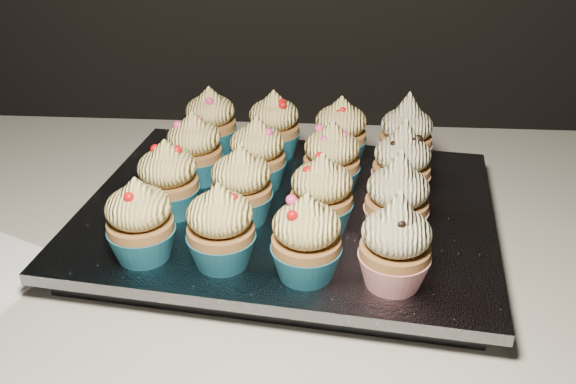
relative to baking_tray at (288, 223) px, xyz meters
name	(u,v)px	position (x,y,z in m)	size (l,w,h in m)	color
worktop	(191,241)	(-0.11, 0.00, -0.03)	(2.44, 0.64, 0.04)	beige
baking_tray	(288,223)	(0.00, 0.00, 0.00)	(0.40, 0.30, 0.02)	black
foil_lining	(288,210)	(0.00, 0.00, 0.02)	(0.43, 0.34, 0.01)	silver
cupcake_0	(140,222)	(-0.13, -0.10, 0.06)	(0.06, 0.06, 0.08)	#1B6882
cupcake_1	(221,228)	(-0.05, -0.11, 0.06)	(0.06, 0.06, 0.08)	#1B6882
cupcake_2	(306,240)	(0.02, -0.12, 0.06)	(0.06, 0.06, 0.08)	#1B6882
cupcake_3	(395,245)	(0.10, -0.13, 0.06)	(0.06, 0.06, 0.10)	red
cupcake_4	(168,181)	(-0.12, -0.02, 0.06)	(0.06, 0.06, 0.08)	#1B6882
cupcake_5	(242,187)	(-0.04, -0.03, 0.06)	(0.06, 0.06, 0.08)	#1B6882
cupcake_6	(321,196)	(0.04, -0.04, 0.06)	(0.06, 0.06, 0.08)	#1B6882
cupcake_7	(397,200)	(0.11, -0.05, 0.06)	(0.06, 0.06, 0.10)	red
cupcake_8	(195,150)	(-0.11, 0.05, 0.06)	(0.06, 0.06, 0.08)	#1B6882
cupcake_9	(258,155)	(-0.04, 0.04, 0.06)	(0.06, 0.06, 0.08)	#1B6882
cupcake_10	(332,160)	(0.05, 0.04, 0.06)	(0.06, 0.06, 0.08)	#1B6882
cupcake_11	(402,165)	(0.12, 0.02, 0.06)	(0.06, 0.06, 0.10)	red
cupcake_12	(211,122)	(-0.10, 0.13, 0.06)	(0.06, 0.06, 0.08)	#1B6882
cupcake_13	(274,126)	(-0.03, 0.12, 0.06)	(0.06, 0.06, 0.08)	#1B6882
cupcake_14	(340,133)	(0.06, 0.11, 0.06)	(0.06, 0.06, 0.08)	#1B6882
cupcake_15	(406,136)	(0.13, 0.10, 0.06)	(0.06, 0.06, 0.10)	red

